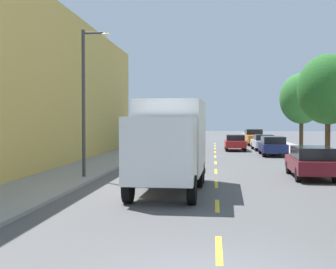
{
  "coord_description": "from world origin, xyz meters",
  "views": [
    {
      "loc": [
        -0.12,
        -7.72,
        2.75
      ],
      "look_at": [
        -2.96,
        20.66,
        1.86
      ],
      "focal_mm": 49.07,
      "sensor_mm": 36.0,
      "label": 1
    }
  ],
  "objects_px": {
    "parked_hatchback_forest": "(251,136)",
    "moving_red_sedan": "(235,142)",
    "parked_pickup_orange": "(255,138)",
    "parked_hatchback_teal": "(160,145)",
    "parked_sedan_white": "(263,142)",
    "street_tree_farthest": "(302,99)",
    "street_lamp": "(87,92)",
    "street_tree_third": "(328,90)",
    "parked_wagon_silver": "(182,135)",
    "parked_pickup_sky": "(176,138)",
    "parked_suv_black": "(167,139)",
    "delivery_box_truck": "(171,140)",
    "parked_wagon_burgundy": "(311,161)",
    "parked_wagon_navy": "(273,145)"
  },
  "relations": [
    {
      "from": "parked_wagon_navy",
      "to": "parked_wagon_burgundy",
      "type": "bearing_deg",
      "value": -89.82
    },
    {
      "from": "parked_suv_black",
      "to": "parked_pickup_sky",
      "type": "bearing_deg",
      "value": 88.77
    },
    {
      "from": "parked_sedan_white",
      "to": "parked_wagon_navy",
      "type": "height_order",
      "value": "parked_wagon_navy"
    },
    {
      "from": "delivery_box_truck",
      "to": "parked_wagon_burgundy",
      "type": "xyz_separation_m",
      "value": [
        6.26,
        4.44,
        -1.16
      ]
    },
    {
      "from": "parked_pickup_orange",
      "to": "moving_red_sedan",
      "type": "height_order",
      "value": "parked_pickup_orange"
    },
    {
      "from": "parked_wagon_burgundy",
      "to": "parked_suv_black",
      "type": "xyz_separation_m",
      "value": [
        -8.84,
        19.5,
        0.18
      ]
    },
    {
      "from": "street_tree_third",
      "to": "parked_wagon_burgundy",
      "type": "distance_m",
      "value": 6.43
    },
    {
      "from": "parked_pickup_orange",
      "to": "parked_suv_black",
      "type": "xyz_separation_m",
      "value": [
        -8.78,
        -9.53,
        0.16
      ]
    },
    {
      "from": "delivery_box_truck",
      "to": "parked_wagon_silver",
      "type": "bearing_deg",
      "value": 93.42
    },
    {
      "from": "parked_pickup_sky",
      "to": "parked_pickup_orange",
      "type": "bearing_deg",
      "value": 9.09
    },
    {
      "from": "parked_pickup_orange",
      "to": "parked_pickup_sky",
      "type": "height_order",
      "value": "same"
    },
    {
      "from": "street_tree_third",
      "to": "street_tree_farthest",
      "type": "distance_m",
      "value": 7.99
    },
    {
      "from": "delivery_box_truck",
      "to": "parked_sedan_white",
      "type": "distance_m",
      "value": 25.43
    },
    {
      "from": "parked_hatchback_teal",
      "to": "parked_hatchback_forest",
      "type": "distance_m",
      "value": 23.39
    },
    {
      "from": "parked_wagon_silver",
      "to": "parked_suv_black",
      "type": "height_order",
      "value": "parked_suv_black"
    },
    {
      "from": "parked_hatchback_forest",
      "to": "street_tree_third",
      "type": "bearing_deg",
      "value": -86.39
    },
    {
      "from": "parked_pickup_orange",
      "to": "parked_pickup_sky",
      "type": "xyz_separation_m",
      "value": [
        -8.6,
        -1.38,
        0.0
      ]
    },
    {
      "from": "parked_pickup_orange",
      "to": "parked_sedan_white",
      "type": "bearing_deg",
      "value": -90.19
    },
    {
      "from": "street_tree_third",
      "to": "parked_hatchback_forest",
      "type": "xyz_separation_m",
      "value": [
        -1.93,
        30.63,
        -3.75
      ]
    },
    {
      "from": "street_tree_farthest",
      "to": "parked_wagon_silver",
      "type": "xyz_separation_m",
      "value": [
        -10.74,
        25.28,
        -3.56
      ]
    },
    {
      "from": "parked_hatchback_teal",
      "to": "parked_sedan_white",
      "type": "distance_m",
      "value": 10.81
    },
    {
      "from": "parked_hatchback_teal",
      "to": "parked_pickup_orange",
      "type": "bearing_deg",
      "value": 59.88
    },
    {
      "from": "parked_hatchback_forest",
      "to": "parked_suv_black",
      "type": "bearing_deg",
      "value": -118.92
    },
    {
      "from": "street_lamp",
      "to": "parked_hatchback_forest",
      "type": "relative_size",
      "value": 1.67
    },
    {
      "from": "street_tree_third",
      "to": "delivery_box_truck",
      "type": "height_order",
      "value": "street_tree_third"
    },
    {
      "from": "street_tree_third",
      "to": "parked_wagon_silver",
      "type": "distance_m",
      "value": 35.16
    },
    {
      "from": "delivery_box_truck",
      "to": "parked_pickup_orange",
      "type": "distance_m",
      "value": 34.06
    },
    {
      "from": "delivery_box_truck",
      "to": "parked_sedan_white",
      "type": "xyz_separation_m",
      "value": [
        6.16,
        24.64,
        -1.22
      ]
    },
    {
      "from": "parked_pickup_orange",
      "to": "parked_hatchback_teal",
      "type": "bearing_deg",
      "value": -120.12
    },
    {
      "from": "street_tree_farthest",
      "to": "street_lamp",
      "type": "distance_m",
      "value": 19.01
    },
    {
      "from": "street_tree_third",
      "to": "parked_hatchback_teal",
      "type": "relative_size",
      "value": 1.6
    },
    {
      "from": "parked_hatchback_forest",
      "to": "parked_suv_black",
      "type": "height_order",
      "value": "parked_suv_black"
    },
    {
      "from": "parked_hatchback_forest",
      "to": "moving_red_sedan",
      "type": "xyz_separation_m",
      "value": [
        -2.67,
        -15.87,
        -0.01
      ]
    },
    {
      "from": "parked_hatchback_forest",
      "to": "moving_red_sedan",
      "type": "height_order",
      "value": "parked_hatchback_forest"
    },
    {
      "from": "parked_hatchback_teal",
      "to": "parked_hatchback_forest",
      "type": "relative_size",
      "value": 0.99
    },
    {
      "from": "parked_hatchback_teal",
      "to": "parked_suv_black",
      "type": "height_order",
      "value": "parked_suv_black"
    },
    {
      "from": "delivery_box_truck",
      "to": "parked_hatchback_teal",
      "type": "distance_m",
      "value": 18.54
    },
    {
      "from": "street_tree_third",
      "to": "parked_wagon_silver",
      "type": "xyz_separation_m",
      "value": [
        -10.74,
        33.27,
        -3.7
      ]
    },
    {
      "from": "parked_pickup_sky",
      "to": "moving_red_sedan",
      "type": "distance_m",
      "value": 10.01
    },
    {
      "from": "street_lamp",
      "to": "parked_pickup_orange",
      "type": "bearing_deg",
      "value": 71.32
    },
    {
      "from": "parked_wagon_silver",
      "to": "parked_wagon_navy",
      "type": "xyz_separation_m",
      "value": [
        8.76,
        -24.3,
        0.0
      ]
    },
    {
      "from": "street_tree_third",
      "to": "parked_pickup_orange",
      "type": "height_order",
      "value": "street_tree_third"
    },
    {
      "from": "delivery_box_truck",
      "to": "moving_red_sedan",
      "type": "xyz_separation_m",
      "value": [
        3.59,
        24.09,
        -1.22
      ]
    },
    {
      "from": "parked_hatchback_teal",
      "to": "street_tree_farthest",
      "type": "bearing_deg",
      "value": -5.25
    },
    {
      "from": "parked_hatchback_forest",
      "to": "moving_red_sedan",
      "type": "bearing_deg",
      "value": -99.55
    },
    {
      "from": "parked_pickup_orange",
      "to": "parked_suv_black",
      "type": "relative_size",
      "value": 1.1
    },
    {
      "from": "parked_hatchback_teal",
      "to": "parked_sedan_white",
      "type": "bearing_deg",
      "value": 35.81
    },
    {
      "from": "parked_sedan_white",
      "to": "parked_pickup_orange",
      "type": "bearing_deg",
      "value": 89.81
    },
    {
      "from": "street_tree_farthest",
      "to": "parked_suv_black",
      "type": "relative_size",
      "value": 1.26
    },
    {
      "from": "parked_pickup_sky",
      "to": "parked_hatchback_forest",
      "type": "xyz_separation_m",
      "value": [
        8.67,
        7.86,
        -0.07
      ]
    }
  ]
}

